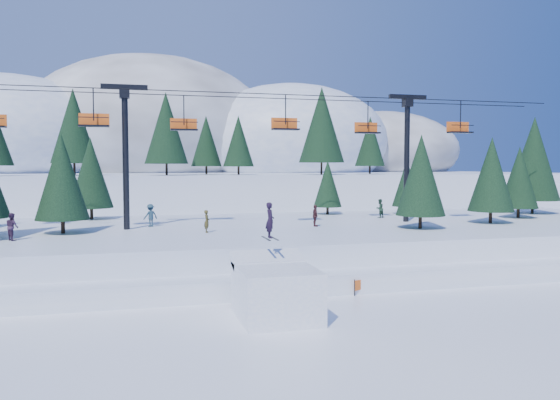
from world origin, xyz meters
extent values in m
plane|color=white|center=(0.00, 0.00, 0.00)|extent=(160.00, 160.00, 0.00)
cube|color=white|center=(0.00, 18.00, 1.25)|extent=(70.00, 22.00, 2.50)
cube|color=white|center=(0.00, 8.00, 0.55)|extent=(70.00, 6.00, 1.10)
cube|color=white|center=(0.00, 68.00, 3.00)|extent=(110.00, 60.00, 6.00)
ellipsoid|color=white|center=(-28.00, 72.00, 11.45)|extent=(36.00, 32.40, 19.80)
ellipsoid|color=#605B59|center=(-6.00, 78.00, 13.26)|extent=(44.00, 39.60, 26.40)
ellipsoid|color=white|center=(18.00, 70.00, 11.42)|extent=(34.00, 30.60, 19.72)
ellipsoid|color=#605B59|center=(38.00, 76.00, 10.12)|extent=(30.00, 27.00, 15.00)
cylinder|color=black|center=(-5.03, 40.22, 6.65)|extent=(0.26, 0.26, 1.30)
cone|color=#1C3F21|center=(-5.03, 40.22, 11.30)|extent=(4.83, 4.83, 7.99)
cylinder|color=black|center=(3.56, 42.37, 6.50)|extent=(0.26, 0.26, 0.99)
cone|color=#1C3F21|center=(3.56, 42.37, 10.04)|extent=(3.68, 3.68, 6.09)
cylinder|color=black|center=(13.27, 40.05, 6.74)|extent=(0.26, 0.26, 1.47)
cone|color=#1C3F21|center=(13.27, 40.05, 11.99)|extent=(5.47, 5.47, 9.04)
cylinder|color=black|center=(-15.08, 43.00, 6.68)|extent=(0.26, 0.26, 1.36)
cone|color=#1C3F21|center=(-15.08, 43.00, 11.56)|extent=(5.07, 5.07, 8.38)
cylinder|color=black|center=(20.98, 43.22, 6.52)|extent=(0.26, 0.26, 1.04)
cone|color=#1C3F21|center=(20.98, 43.22, 10.24)|extent=(3.87, 3.87, 6.40)
cylinder|color=black|center=(0.13, 45.92, 6.51)|extent=(0.26, 0.26, 1.02)
cone|color=#1C3F21|center=(0.13, 45.92, 10.16)|extent=(3.80, 3.80, 6.28)
cube|color=white|center=(-2.08, 1.75, 1.18)|extent=(3.50, 4.32, 2.37)
cube|color=white|center=(-2.08, 3.60, 2.42)|extent=(3.50, 1.51, 0.84)
imported|color=black|center=(-1.98, 3.35, 4.39)|extent=(0.42, 0.64, 1.74)
cube|color=black|center=(-2.18, 3.35, 3.51)|extent=(0.11, 1.65, 0.03)
cube|color=black|center=(-1.78, 3.35, 3.51)|extent=(0.11, 1.65, 0.03)
cylinder|color=black|center=(-9.00, 18.00, 7.50)|extent=(0.44, 0.44, 10.00)
cube|color=black|center=(-9.00, 18.00, 12.60)|extent=(3.20, 0.35, 0.35)
cube|color=black|center=(-9.00, 18.00, 12.15)|extent=(0.70, 0.70, 0.70)
cylinder|color=black|center=(13.00, 18.00, 7.50)|extent=(0.44, 0.44, 10.00)
cube|color=black|center=(13.00, 18.00, 12.60)|extent=(3.20, 0.35, 0.35)
cube|color=black|center=(13.00, 18.00, 12.15)|extent=(0.70, 0.70, 0.70)
cylinder|color=black|center=(2.00, 16.80, 12.30)|extent=(46.00, 0.06, 0.06)
cylinder|color=black|center=(2.00, 19.20, 12.30)|extent=(46.00, 0.06, 0.06)
cylinder|color=black|center=(-11.01, 16.80, 11.20)|extent=(0.08, 0.08, 2.20)
cube|color=black|center=(-11.01, 16.80, 9.75)|extent=(2.00, 0.75, 0.12)
cube|color=orange|center=(-11.01, 17.18, 10.20)|extent=(2.00, 0.10, 0.85)
cylinder|color=black|center=(-11.01, 16.45, 10.30)|extent=(2.00, 0.06, 0.06)
cylinder|color=black|center=(-4.77, 19.20, 11.20)|extent=(0.08, 0.08, 2.20)
cube|color=black|center=(-4.77, 19.20, 9.75)|extent=(2.00, 0.75, 0.12)
cube|color=orange|center=(-4.77, 19.58, 10.20)|extent=(2.00, 0.10, 0.85)
cylinder|color=black|center=(-4.77, 18.85, 10.30)|extent=(2.00, 0.06, 0.06)
cylinder|color=black|center=(2.47, 16.80, 11.20)|extent=(0.08, 0.08, 2.20)
cube|color=black|center=(2.47, 16.80, 9.75)|extent=(2.00, 0.75, 0.12)
cube|color=orange|center=(2.47, 17.18, 10.20)|extent=(2.00, 0.10, 0.85)
cylinder|color=black|center=(2.47, 16.45, 10.30)|extent=(2.00, 0.06, 0.06)
cylinder|color=black|center=(10.09, 19.20, 11.20)|extent=(0.08, 0.08, 2.20)
cube|color=black|center=(10.09, 19.20, 9.75)|extent=(2.00, 0.75, 0.12)
cube|color=orange|center=(10.09, 19.58, 10.20)|extent=(2.00, 0.10, 0.85)
cylinder|color=black|center=(10.09, 18.85, 10.30)|extent=(2.00, 0.06, 0.06)
cylinder|color=black|center=(17.09, 16.80, 11.20)|extent=(0.08, 0.08, 2.20)
cube|color=black|center=(17.09, 16.80, 9.75)|extent=(2.00, 0.75, 0.12)
cube|color=orange|center=(17.09, 17.18, 10.20)|extent=(2.00, 0.10, 0.85)
cylinder|color=black|center=(17.09, 16.45, 10.30)|extent=(2.00, 0.06, 0.06)
cylinder|color=black|center=(18.97, 15.24, 2.98)|extent=(0.26, 0.26, 0.96)
cone|color=#1C3F21|center=(18.97, 15.24, 6.39)|extent=(3.55, 3.55, 5.87)
cylinder|color=black|center=(24.07, 18.44, 2.94)|extent=(0.26, 0.26, 0.88)
cone|color=#1C3F21|center=(24.07, 18.44, 6.06)|extent=(3.25, 3.25, 5.38)
cylinder|color=black|center=(28.43, 21.97, 3.15)|extent=(0.26, 0.26, 1.29)
cone|color=#1C3F21|center=(28.43, 21.97, 7.76)|extent=(4.80, 4.80, 7.94)
cylinder|color=black|center=(16.47, 24.56, 2.86)|extent=(0.26, 0.26, 0.73)
cone|color=#1C3F21|center=(16.47, 24.56, 5.46)|extent=(2.70, 2.70, 4.47)
cylinder|color=black|center=(-12.05, 26.59, 2.99)|extent=(0.26, 0.26, 0.98)
cone|color=#1C3F21|center=(-12.05, 26.59, 6.50)|extent=(3.65, 3.65, 6.03)
cylinder|color=black|center=(9.07, 26.02, 2.86)|extent=(0.26, 0.26, 0.71)
cone|color=#1C3F21|center=(9.07, 26.02, 5.41)|extent=(2.65, 2.65, 4.39)
cylinder|color=black|center=(-13.11, 16.64, 2.97)|extent=(0.26, 0.26, 0.94)
cone|color=#1C3F21|center=(-13.11, 16.64, 6.35)|extent=(3.51, 3.51, 5.80)
cylinder|color=black|center=(11.67, 13.27, 2.98)|extent=(0.26, 0.26, 0.95)
cone|color=#1C3F21|center=(11.67, 13.27, 6.39)|extent=(3.55, 3.55, 5.86)
imported|color=#1E3533|center=(16.19, 20.93, 3.40)|extent=(1.04, 0.88, 1.80)
imported|color=#3B243E|center=(-15.64, 13.71, 3.35)|extent=(1.00, 1.04, 1.69)
imported|color=#274352|center=(-7.31, 19.36, 3.35)|extent=(1.27, 1.07, 1.70)
imported|color=#4A421C|center=(-3.67, 14.68, 3.27)|extent=(0.46, 0.62, 1.54)
imported|color=#422023|center=(4.65, 16.35, 3.31)|extent=(0.43, 0.96, 1.62)
imported|color=#1E3826|center=(12.30, 21.50, 3.32)|extent=(0.95, 0.80, 1.65)
cylinder|color=black|center=(3.09, 4.82, 0.45)|extent=(0.06, 0.06, 0.90)
cylinder|color=black|center=(5.63, 5.98, 0.45)|extent=(0.06, 0.06, 0.90)
cube|color=orange|center=(4.36, 5.40, 0.55)|extent=(2.56, 1.20, 0.55)
cylinder|color=black|center=(8.60, 6.16, 0.45)|extent=(0.06, 0.06, 0.90)
cylinder|color=black|center=(11.40, 6.15, 0.45)|extent=(0.06, 0.06, 0.90)
cube|color=orange|center=(10.00, 6.15, 0.55)|extent=(2.80, 0.05, 0.55)
camera|label=1|loc=(-8.17, -22.36, 7.02)|focal=35.00mm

